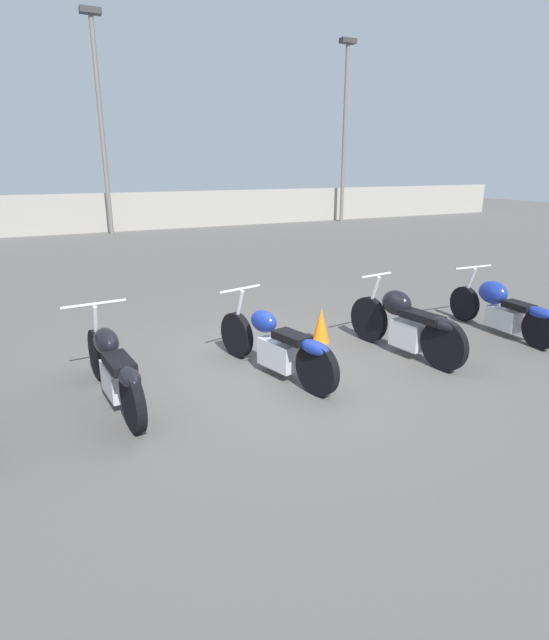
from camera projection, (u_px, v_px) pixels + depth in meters
name	position (u px, v px, depth m)	size (l,w,h in m)	color
ground_plane	(278.00, 370.00, 6.42)	(60.00, 60.00, 0.00)	#514F4C
fence_back	(107.00, 213.00, 19.32)	(40.00, 0.04, 1.49)	#9E998E
light_pole_left	(100.00, 107.00, 17.45)	(0.70, 0.35, 7.52)	slate
light_pole_right	(345.00, 118.00, 21.95)	(0.70, 0.35, 7.62)	slate
motorcycle_slot_1	(114.00, 368.00, 5.43)	(0.74, 2.12, 0.99)	black
motorcycle_slot_2	(276.00, 345.00, 6.16)	(0.81, 2.14, 0.99)	black
motorcycle_slot_3	(406.00, 324.00, 6.81)	(0.60, 2.01, 1.04)	black
motorcycle_slot_4	(502.00, 308.00, 7.69)	(0.74, 2.08, 0.95)	black
traffic_cone_near	(321.00, 325.00, 7.37)	(0.27, 0.27, 0.52)	orange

